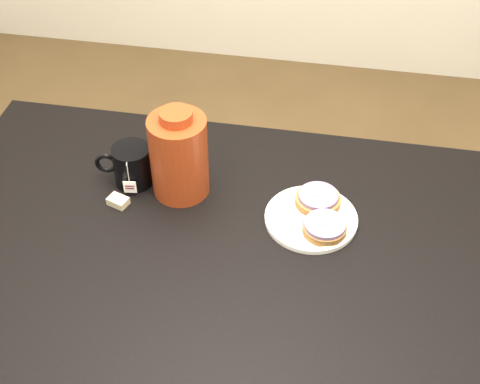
# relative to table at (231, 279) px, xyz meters

# --- Properties ---
(table) EXTENTS (1.40, 0.90, 0.75)m
(table) POSITION_rel_table_xyz_m (0.00, 0.00, 0.00)
(table) COLOR black
(table) RESTS_ON ground_plane
(plate) EXTENTS (0.21, 0.21, 0.02)m
(plate) POSITION_rel_table_xyz_m (0.16, 0.13, 0.09)
(plate) COLOR white
(plate) RESTS_ON table
(bagel_back) EXTENTS (0.13, 0.13, 0.03)m
(bagel_back) POSITION_rel_table_xyz_m (0.17, 0.18, 0.11)
(bagel_back) COLOR brown
(bagel_back) RESTS_ON plate
(bagel_front) EXTENTS (0.11, 0.11, 0.03)m
(bagel_front) POSITION_rel_table_xyz_m (0.19, 0.09, 0.11)
(bagel_front) COLOR brown
(bagel_front) RESTS_ON plate
(mug) EXTENTS (0.14, 0.10, 0.10)m
(mug) POSITION_rel_table_xyz_m (-0.27, 0.19, 0.13)
(mug) COLOR black
(mug) RESTS_ON table
(teabag_pouch) EXTENTS (0.05, 0.05, 0.02)m
(teabag_pouch) POSITION_rel_table_xyz_m (-0.28, 0.10, 0.09)
(teabag_pouch) COLOR #C6B793
(teabag_pouch) RESTS_ON table
(bagel_package) EXTENTS (0.17, 0.17, 0.22)m
(bagel_package) POSITION_rel_table_xyz_m (-0.15, 0.18, 0.19)
(bagel_package) COLOR maroon
(bagel_package) RESTS_ON table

